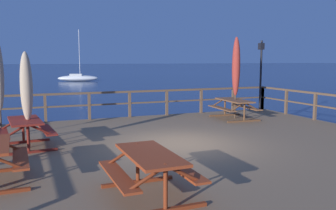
% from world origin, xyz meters
% --- Properties ---
extents(ground_plane, '(600.00, 600.00, 0.00)m').
position_xyz_m(ground_plane, '(0.00, 0.00, 0.00)').
color(ground_plane, navy).
extents(wooden_deck, '(13.38, 10.31, 0.86)m').
position_xyz_m(wooden_deck, '(0.00, 0.00, 0.43)').
color(wooden_deck, '#846647').
rests_on(wooden_deck, ground).
extents(railing_waterside_far, '(13.18, 0.10, 1.09)m').
position_xyz_m(railing_waterside_far, '(0.00, 5.00, 1.60)').
color(railing_waterside_far, brown).
rests_on(railing_waterside_far, wooden_deck).
extents(picnic_table_front_left, '(1.55, 1.77, 0.78)m').
position_xyz_m(picnic_table_front_left, '(-3.98, 1.04, 1.41)').
color(picnic_table_front_left, maroon).
rests_on(picnic_table_front_left, wooden_deck).
extents(picnic_table_back_right, '(1.41, 1.79, 0.78)m').
position_xyz_m(picnic_table_back_right, '(-2.01, -3.43, 1.42)').
color(picnic_table_back_right, '#993819').
rests_on(picnic_table_back_right, wooden_deck).
extents(picnic_table_back_left, '(1.52, 2.03, 0.78)m').
position_xyz_m(picnic_table_back_left, '(3.78, 3.11, 1.42)').
color(picnic_table_back_left, brown).
rests_on(picnic_table_back_left, wooden_deck).
extents(patio_umbrella_tall_back_left, '(0.32, 0.32, 2.56)m').
position_xyz_m(patio_umbrella_tall_back_left, '(-3.90, 1.06, 2.49)').
color(patio_umbrella_tall_back_left, '#4C3828').
rests_on(patio_umbrella_tall_back_left, wooden_deck).
extents(patio_umbrella_tall_mid_left, '(0.32, 0.32, 3.24)m').
position_xyz_m(patio_umbrella_tall_mid_left, '(3.86, 3.16, 2.92)').
color(patio_umbrella_tall_mid_left, '#4C3828').
rests_on(patio_umbrella_tall_mid_left, wooden_deck).
extents(lamp_post_hooked, '(0.48, 0.58, 3.20)m').
position_xyz_m(lamp_post_hooked, '(5.87, 4.30, 2.98)').
color(lamp_post_hooked, black).
rests_on(lamp_post_hooked, wooden_deck).
extents(sailboat_distant, '(6.23, 3.13, 7.72)m').
position_xyz_m(sailboat_distant, '(3.53, 46.48, 0.51)').
color(sailboat_distant, white).
rests_on(sailboat_distant, ground).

